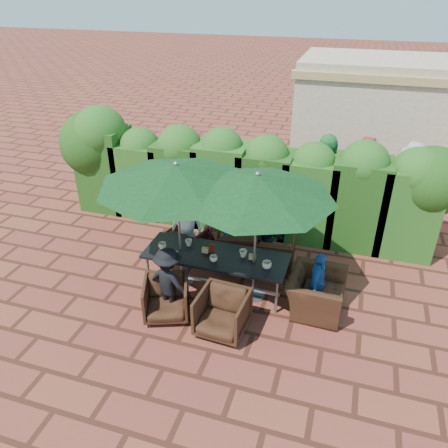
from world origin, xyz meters
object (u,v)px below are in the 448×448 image
(chair_far_mid, at_px, (235,243))
(chair_near_left, at_px, (166,297))
(chair_near_right, at_px, (222,311))
(umbrella_left, at_px, (176,175))
(chair_far_left, at_px, (188,240))
(chair_end_right, at_px, (317,287))
(chair_far_right, at_px, (275,250))
(dining_table, at_px, (216,258))
(umbrella_right, at_px, (257,186))

(chair_far_mid, xyz_separation_m, chair_near_left, (-0.65, -1.98, -0.02))
(chair_far_mid, distance_m, chair_near_right, 2.11)
(umbrella_left, bearing_deg, chair_far_left, 103.65)
(chair_far_left, relative_size, chair_end_right, 0.67)
(chair_near_left, relative_size, chair_end_right, 0.72)
(chair_far_right, height_order, chair_end_right, chair_end_right)
(dining_table, height_order, umbrella_left, umbrella_left)
(dining_table, distance_m, chair_end_right, 1.85)
(umbrella_right, distance_m, chair_near_right, 2.10)
(chair_far_left, height_order, chair_far_right, chair_far_right)
(chair_far_left, bearing_deg, dining_table, 149.05)
(dining_table, relative_size, umbrella_left, 0.95)
(chair_near_left, height_order, chair_end_right, chair_end_right)
(chair_far_right, height_order, chair_near_left, chair_far_right)
(chair_far_mid, xyz_separation_m, chair_end_right, (1.77, -1.06, 0.07))
(chair_far_left, distance_m, chair_far_right, 1.81)
(chair_near_right, height_order, chair_end_right, chair_end_right)
(umbrella_right, distance_m, chair_near_left, 2.43)
(chair_far_right, xyz_separation_m, chair_near_right, (-0.44, -2.07, 0.01))
(umbrella_left, bearing_deg, chair_far_right, 33.16)
(chair_end_right, bearing_deg, umbrella_right, 91.69)
(chair_near_left, bearing_deg, chair_end_right, 0.49)
(umbrella_right, bearing_deg, chair_near_right, -104.41)
(chair_far_mid, bearing_deg, chair_near_right, 86.18)
(chair_near_left, bearing_deg, chair_near_right, -25.48)
(umbrella_left, bearing_deg, chair_end_right, -0.48)
(chair_far_right, xyz_separation_m, chair_end_right, (0.94, -1.05, 0.08))
(umbrella_right, distance_m, chair_end_right, 2.08)
(chair_near_left, bearing_deg, umbrella_left, 75.87)
(umbrella_left, distance_m, chair_far_left, 2.08)
(umbrella_left, xyz_separation_m, chair_far_right, (1.58, 1.03, -1.83))
(umbrella_right, bearing_deg, dining_table, 178.42)
(chair_far_mid, xyz_separation_m, chair_near_right, (0.38, -2.08, 0.00))
(chair_end_right, bearing_deg, chair_far_left, 73.19)
(umbrella_right, distance_m, chair_far_mid, 2.19)
(umbrella_right, height_order, chair_end_right, umbrella_right)
(umbrella_right, bearing_deg, chair_near_left, -144.22)
(dining_table, xyz_separation_m, umbrella_right, (0.72, -0.02, 1.54))
(umbrella_right, relative_size, chair_near_left, 3.41)
(umbrella_right, height_order, chair_near_right, umbrella_right)
(chair_far_left, distance_m, chair_far_mid, 0.99)
(umbrella_right, height_order, chair_far_mid, umbrella_right)
(chair_far_mid, distance_m, chair_far_right, 0.82)
(umbrella_left, height_order, chair_far_left, umbrella_left)
(umbrella_right, distance_m, chair_far_right, 2.11)
(umbrella_left, relative_size, umbrella_right, 1.05)
(chair_far_left, bearing_deg, chair_end_right, 175.36)
(chair_far_mid, height_order, chair_near_left, chair_far_mid)
(chair_near_left, distance_m, chair_end_right, 2.59)
(umbrella_right, bearing_deg, chair_end_right, -0.35)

